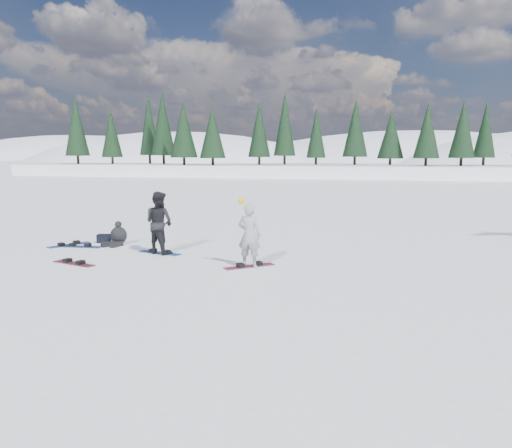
{
  "coord_description": "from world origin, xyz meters",
  "views": [
    {
      "loc": [
        5.07,
        -13.54,
        3.23
      ],
      "look_at": [
        1.72,
        0.84,
        1.1
      ],
      "focal_mm": 35.0,
      "sensor_mm": 36.0,
      "label": 1
    }
  ],
  "objects_px": {
    "snowboarder_man": "(159,223)",
    "snowboard_loose_a": "(69,245)",
    "gear_bag": "(104,238)",
    "snowboard_loose_c": "(80,247)",
    "snowboarder_woman": "(249,235)",
    "seated_rider": "(118,236)",
    "snowboard_loose_b": "(74,263)"
  },
  "relations": [
    {
      "from": "seated_rider",
      "to": "snowboard_loose_a",
      "type": "bearing_deg",
      "value": -142.27
    },
    {
      "from": "snowboarder_man",
      "to": "gear_bag",
      "type": "xyz_separation_m",
      "value": [
        -2.78,
        1.37,
        -0.85
      ]
    },
    {
      "from": "gear_bag",
      "to": "snowboard_loose_a",
      "type": "distance_m",
      "value": 1.2
    },
    {
      "from": "gear_bag",
      "to": "snowboard_loose_c",
      "type": "xyz_separation_m",
      "value": [
        -0.33,
        -0.99,
        -0.14
      ]
    },
    {
      "from": "snowboarder_woman",
      "to": "snowboarder_man",
      "type": "height_order",
      "value": "snowboarder_man"
    },
    {
      "from": "seated_rider",
      "to": "snowboard_loose_b",
      "type": "distance_m",
      "value": 3.14
    },
    {
      "from": "gear_bag",
      "to": "snowboard_loose_b",
      "type": "xyz_separation_m",
      "value": [
        0.97,
        -3.36,
        -0.14
      ]
    },
    {
      "from": "seated_rider",
      "to": "gear_bag",
      "type": "bearing_deg",
      "value": 179.69
    },
    {
      "from": "snowboarder_man",
      "to": "seated_rider",
      "type": "height_order",
      "value": "snowboarder_man"
    },
    {
      "from": "snowboard_loose_c",
      "to": "gear_bag",
      "type": "bearing_deg",
      "value": 66.8
    },
    {
      "from": "gear_bag",
      "to": "snowboard_loose_c",
      "type": "bearing_deg",
      "value": -108.45
    },
    {
      "from": "snowboarder_woman",
      "to": "snowboarder_man",
      "type": "distance_m",
      "value": 3.48
    },
    {
      "from": "snowboarder_woman",
      "to": "snowboard_loose_b",
      "type": "relative_size",
      "value": 1.32
    },
    {
      "from": "snowboarder_man",
      "to": "snowboard_loose_c",
      "type": "distance_m",
      "value": 3.28
    },
    {
      "from": "snowboarder_woman",
      "to": "snowboard_loose_b",
      "type": "xyz_separation_m",
      "value": [
        -5.07,
        -0.8,
        -0.91
      ]
    },
    {
      "from": "gear_bag",
      "to": "snowboard_loose_a",
      "type": "xyz_separation_m",
      "value": [
        -0.9,
        -0.78,
        -0.14
      ]
    },
    {
      "from": "gear_bag",
      "to": "snowboard_loose_b",
      "type": "distance_m",
      "value": 3.5
    },
    {
      "from": "gear_bag",
      "to": "snowboard_loose_a",
      "type": "relative_size",
      "value": 0.3
    },
    {
      "from": "snowboarder_man",
      "to": "snowboard_loose_a",
      "type": "distance_m",
      "value": 3.85
    },
    {
      "from": "seated_rider",
      "to": "snowboard_loose_c",
      "type": "relative_size",
      "value": 0.71
    },
    {
      "from": "gear_bag",
      "to": "snowboarder_woman",
      "type": "bearing_deg",
      "value": -23.01
    },
    {
      "from": "snowboarder_woman",
      "to": "snowboard_loose_a",
      "type": "xyz_separation_m",
      "value": [
        -6.94,
        1.79,
        -0.91
      ]
    },
    {
      "from": "seated_rider",
      "to": "snowboard_loose_c",
      "type": "bearing_deg",
      "value": -124.72
    },
    {
      "from": "snowboarder_man",
      "to": "snowboard_loose_a",
      "type": "xyz_separation_m",
      "value": [
        -3.68,
        0.59,
        -0.99
      ]
    },
    {
      "from": "snowboarder_woman",
      "to": "gear_bag",
      "type": "height_order",
      "value": "snowboarder_woman"
    },
    {
      "from": "snowboard_loose_a",
      "to": "snowboard_loose_c",
      "type": "bearing_deg",
      "value": -80.02
    },
    {
      "from": "seated_rider",
      "to": "snowboard_loose_a",
      "type": "relative_size",
      "value": 0.71
    },
    {
      "from": "snowboarder_woman",
      "to": "seated_rider",
      "type": "relative_size",
      "value": 1.85
    },
    {
      "from": "snowboard_loose_c",
      "to": "snowboard_loose_a",
      "type": "xyz_separation_m",
      "value": [
        -0.57,
        0.22,
        0.0
      ]
    },
    {
      "from": "gear_bag",
      "to": "snowboard_loose_b",
      "type": "height_order",
      "value": "gear_bag"
    },
    {
      "from": "snowboard_loose_b",
      "to": "seated_rider",
      "type": "bearing_deg",
      "value": 112.01
    },
    {
      "from": "snowboarder_woman",
      "to": "snowboard_loose_b",
      "type": "distance_m",
      "value": 5.21
    }
  ]
}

